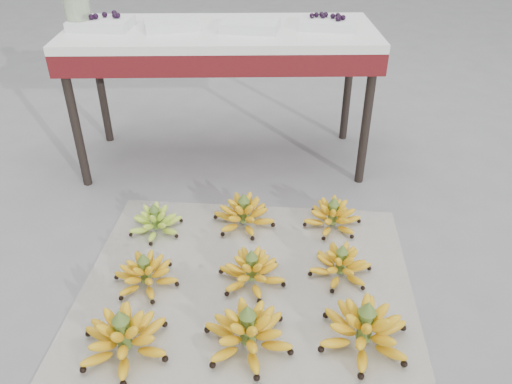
{
  "coord_description": "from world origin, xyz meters",
  "views": [
    {
      "loc": [
        0.02,
        -1.39,
        1.34
      ],
      "look_at": [
        0.06,
        0.26,
        0.28
      ],
      "focal_mm": 35.0,
      "sensor_mm": 36.0,
      "label": 1
    }
  ],
  "objects_px": {
    "bunch_mid_left": "(145,274)",
    "bunch_mid_center": "(252,271)",
    "tray_right": "(250,25)",
    "tray_far_left": "(101,23)",
    "bunch_front_right": "(364,329)",
    "bunch_front_left": "(124,337)",
    "bunch_back_left": "(156,221)",
    "tray_left": "(171,24)",
    "tray_far_right": "(327,23)",
    "newspaper_mat": "(247,283)",
    "glass_jar": "(78,13)",
    "bunch_front_center": "(248,332)",
    "bunch_mid_right": "(341,265)",
    "vendor_table": "(221,45)",
    "bunch_back_right": "(333,216)",
    "bunch_back_center": "(244,214)"
  },
  "relations": [
    {
      "from": "bunch_mid_left",
      "to": "bunch_mid_center",
      "type": "xyz_separation_m",
      "value": [
        0.4,
        0.01,
        0.0
      ]
    },
    {
      "from": "tray_right",
      "to": "bunch_mid_center",
      "type": "bearing_deg",
      "value": -90.4
    },
    {
      "from": "tray_far_left",
      "to": "bunch_front_right",
      "type": "bearing_deg",
      "value": -50.68
    },
    {
      "from": "bunch_front_left",
      "to": "bunch_back_left",
      "type": "relative_size",
      "value": 1.66
    },
    {
      "from": "tray_left",
      "to": "tray_right",
      "type": "relative_size",
      "value": 0.96
    },
    {
      "from": "bunch_back_left",
      "to": "tray_far_right",
      "type": "bearing_deg",
      "value": 38.3
    },
    {
      "from": "bunch_mid_center",
      "to": "bunch_mid_left",
      "type": "bearing_deg",
      "value": -155.78
    },
    {
      "from": "tray_far_right",
      "to": "newspaper_mat",
      "type": "bearing_deg",
      "value": -111.58
    },
    {
      "from": "bunch_front_right",
      "to": "glass_jar",
      "type": "xyz_separation_m",
      "value": [
        -1.16,
        1.29,
        0.71
      ]
    },
    {
      "from": "glass_jar",
      "to": "bunch_front_center",
      "type": "bearing_deg",
      "value": -59.0
    },
    {
      "from": "bunch_front_center",
      "to": "bunch_back_left",
      "type": "relative_size",
      "value": 1.63
    },
    {
      "from": "bunch_mid_right",
      "to": "tray_right",
      "type": "relative_size",
      "value": 1.0
    },
    {
      "from": "bunch_mid_right",
      "to": "bunch_mid_left",
      "type": "bearing_deg",
      "value": -162.79
    },
    {
      "from": "bunch_back_left",
      "to": "vendor_table",
      "type": "xyz_separation_m",
      "value": [
        0.28,
        0.66,
        0.57
      ]
    },
    {
      "from": "bunch_back_right",
      "to": "vendor_table",
      "type": "xyz_separation_m",
      "value": [
        -0.49,
        0.64,
        0.57
      ]
    },
    {
      "from": "bunch_mid_left",
      "to": "bunch_mid_center",
      "type": "distance_m",
      "value": 0.4
    },
    {
      "from": "bunch_mid_left",
      "to": "tray_far_left",
      "type": "xyz_separation_m",
      "value": [
        -0.29,
        1.0,
        0.68
      ]
    },
    {
      "from": "bunch_front_center",
      "to": "bunch_back_center",
      "type": "height_order",
      "value": "bunch_front_center"
    },
    {
      "from": "bunch_front_right",
      "to": "tray_left",
      "type": "height_order",
      "value": "tray_left"
    },
    {
      "from": "newspaper_mat",
      "to": "vendor_table",
      "type": "bearing_deg",
      "value": 96.65
    },
    {
      "from": "bunch_front_center",
      "to": "bunch_back_center",
      "type": "relative_size",
      "value": 1.15
    },
    {
      "from": "tray_far_right",
      "to": "bunch_front_left",
      "type": "bearing_deg",
      "value": -121.35
    },
    {
      "from": "bunch_front_left",
      "to": "tray_far_left",
      "type": "relative_size",
      "value": 1.32
    },
    {
      "from": "bunch_front_center",
      "to": "vendor_table",
      "type": "relative_size",
      "value": 0.26
    },
    {
      "from": "vendor_table",
      "to": "bunch_front_center",
      "type": "bearing_deg",
      "value": -84.85
    },
    {
      "from": "bunch_front_right",
      "to": "bunch_back_center",
      "type": "xyz_separation_m",
      "value": [
        -0.4,
        0.67,
        -0.01
      ]
    },
    {
      "from": "bunch_front_center",
      "to": "tray_far_left",
      "type": "relative_size",
      "value": 1.29
    },
    {
      "from": "bunch_front_left",
      "to": "vendor_table",
      "type": "distance_m",
      "value": 1.45
    },
    {
      "from": "bunch_back_right",
      "to": "bunch_mid_left",
      "type": "bearing_deg",
      "value": -155.36
    },
    {
      "from": "tray_left",
      "to": "tray_right",
      "type": "xyz_separation_m",
      "value": [
        0.37,
        -0.03,
        0.0
      ]
    },
    {
      "from": "bunch_mid_left",
      "to": "tray_right",
      "type": "bearing_deg",
      "value": 80.18
    },
    {
      "from": "bunch_back_right",
      "to": "vendor_table",
      "type": "relative_size",
      "value": 0.17
    },
    {
      "from": "vendor_table",
      "to": "bunch_mid_left",
      "type": "bearing_deg",
      "value": -105.13
    },
    {
      "from": "bunch_mid_right",
      "to": "tray_far_left",
      "type": "xyz_separation_m",
      "value": [
        -1.04,
        0.96,
        0.68
      ]
    },
    {
      "from": "newspaper_mat",
      "to": "tray_far_right",
      "type": "xyz_separation_m",
      "value": [
        0.39,
        0.99,
        0.73
      ]
    },
    {
      "from": "bunch_front_right",
      "to": "tray_far_left",
      "type": "xyz_separation_m",
      "value": [
        -1.06,
        1.3,
        0.66
      ]
    },
    {
      "from": "bunch_back_left",
      "to": "glass_jar",
      "type": "distance_m",
      "value": 1.05
    },
    {
      "from": "bunch_mid_center",
      "to": "tray_far_left",
      "type": "xyz_separation_m",
      "value": [
        -0.7,
        0.99,
        0.68
      ]
    },
    {
      "from": "tray_right",
      "to": "bunch_mid_right",
      "type": "bearing_deg",
      "value": -69.71
    },
    {
      "from": "bunch_mid_left",
      "to": "tray_far_right",
      "type": "xyz_separation_m",
      "value": [
        0.78,
        0.98,
        0.68
      ]
    },
    {
      "from": "bunch_front_right",
      "to": "vendor_table",
      "type": "distance_m",
      "value": 1.49
    },
    {
      "from": "bunch_front_right",
      "to": "tray_right",
      "type": "height_order",
      "value": "tray_right"
    },
    {
      "from": "tray_far_left",
      "to": "tray_far_right",
      "type": "distance_m",
      "value": 1.07
    },
    {
      "from": "bunch_mid_center",
      "to": "bunch_mid_right",
      "type": "height_order",
      "value": "bunch_mid_center"
    },
    {
      "from": "bunch_mid_center",
      "to": "bunch_back_center",
      "type": "xyz_separation_m",
      "value": [
        -0.03,
        0.37,
        0.0
      ]
    },
    {
      "from": "newspaper_mat",
      "to": "bunch_back_left",
      "type": "bearing_deg",
      "value": 139.38
    },
    {
      "from": "bunch_mid_left",
      "to": "bunch_mid_center",
      "type": "bearing_deg",
      "value": 14.21
    },
    {
      "from": "bunch_back_center",
      "to": "tray_far_right",
      "type": "relative_size",
      "value": 1.19
    },
    {
      "from": "vendor_table",
      "to": "bunch_front_right",
      "type": "bearing_deg",
      "value": -68.82
    },
    {
      "from": "bunch_front_center",
      "to": "vendor_table",
      "type": "distance_m",
      "value": 1.42
    }
  ]
}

